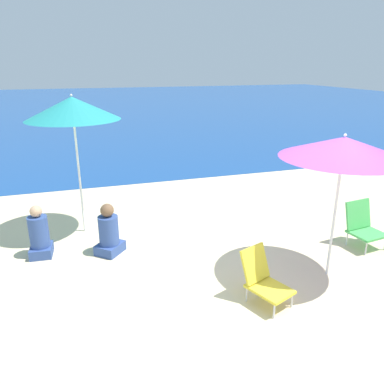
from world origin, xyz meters
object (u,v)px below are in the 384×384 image
at_px(beach_umbrella_teal, 72,108).
at_px(person_seated_far, 39,235).
at_px(beach_chair_yellow, 263,278).
at_px(person_seated_near, 109,233).
at_px(beach_umbrella_purple, 344,148).
at_px(beach_chair_green, 363,224).

relative_size(beach_umbrella_teal, person_seated_far, 2.87).
xyz_separation_m(beach_chair_yellow, person_seated_near, (-1.73, 1.87, 0.02)).
height_order(beach_umbrella_purple, person_seated_near, beach_umbrella_purple).
relative_size(beach_chair_yellow, person_seated_far, 0.85).
bearing_deg(person_seated_near, beach_umbrella_teal, 151.70).
distance_m(beach_umbrella_teal, beach_chair_green, 5.12).
bearing_deg(beach_umbrella_teal, person_seated_far, -132.57).
height_order(beach_chair_green, person_seated_far, person_seated_far).
bearing_deg(beach_umbrella_purple, beach_umbrella_teal, 141.94).
bearing_deg(person_seated_near, person_seated_far, -150.99).
bearing_deg(beach_umbrella_teal, beach_chair_green, -23.87).
distance_m(beach_chair_yellow, person_seated_far, 3.48).
bearing_deg(person_seated_far, beach_umbrella_teal, 51.35).
distance_m(beach_umbrella_teal, person_seated_far, 2.10).
relative_size(beach_chair_green, person_seated_near, 0.89).
height_order(beach_chair_yellow, person_seated_far, person_seated_far).
relative_size(beach_chair_yellow, person_seated_near, 0.86).
distance_m(beach_chair_green, person_seated_near, 4.14).
bearing_deg(beach_chair_green, person_seated_far, 159.16).
bearing_deg(beach_umbrella_purple, person_seated_far, 155.30).
bearing_deg(beach_chair_green, beach_umbrella_teal, 148.56).
distance_m(beach_umbrella_teal, beach_chair_yellow, 3.99).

